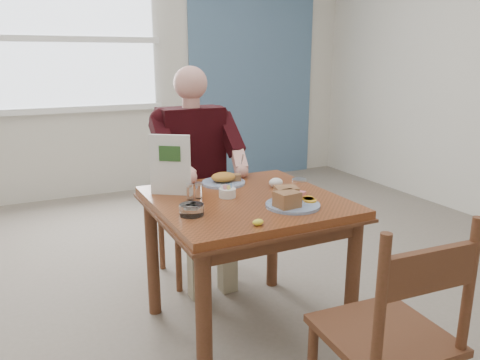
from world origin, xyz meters
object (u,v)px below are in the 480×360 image
diner (195,159)px  chair_far (192,205)px  chair_near (392,338)px  near_plate (290,200)px  table (245,219)px  far_plate (224,180)px

diner → chair_far: bearing=90.0°
chair_near → near_plate: 0.79m
table → near_plate: bearing=-59.4°
chair_far → near_plate: (0.13, -1.01, 0.30)m
table → chair_near: bearing=-83.7°
chair_far → far_plate: size_ratio=3.09×
chair_far → chair_near: same height
table → chair_near: 0.97m
chair_far → diner: diner is taller
table → diner: (0.00, 0.71, 0.17)m
table → diner: diner is taller
near_plate → far_plate: (-0.11, 0.51, -0.01)m
table → near_plate: size_ratio=3.27×
far_plate → near_plate: bearing=-77.4°
far_plate → diner: bearing=91.9°
near_plate → far_plate: bearing=102.6°
near_plate → chair_far: bearing=97.2°
chair_near → chair_far: bearing=93.4°
chair_far → far_plate: 0.59m
chair_far → chair_near: 1.75m
chair_near → far_plate: 1.28m
far_plate → table: bearing=-92.7°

